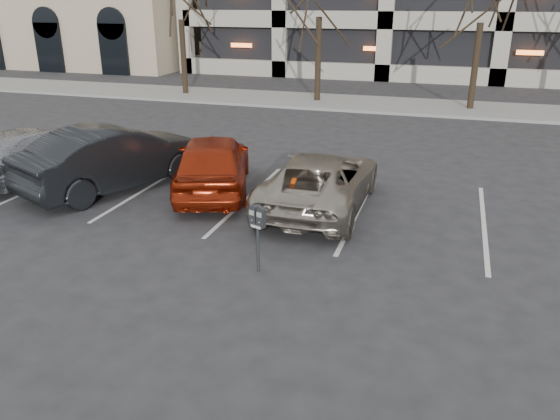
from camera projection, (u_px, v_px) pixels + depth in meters
The scene contains 8 objects.
ground at pixel (272, 242), 11.23m from camera, with size 140.00×140.00×0.00m, color #28282B.
sidewalk at pixel (380, 105), 25.43m from camera, with size 80.00×4.00×0.12m, color gray.
stall_lines at pixel (248, 198), 13.66m from camera, with size 16.90×5.20×0.00m.
parking_meter at pixel (257, 223), 9.67m from camera, with size 0.34×0.22×1.25m.
suv_silver at pixel (320, 181), 12.86m from camera, with size 2.22×4.77×1.33m.
car_red at pixel (213, 163), 13.94m from camera, with size 1.79×4.45×1.52m, color #9A250E.
car_dark at pixel (116, 157), 14.17m from camera, with size 1.76×5.04×1.66m, color black.
car_silver at pixel (35, 153), 15.13m from camera, with size 1.92×4.71×1.37m, color #9A9CA1.
Camera 1 is at (3.25, -9.70, 4.67)m, focal length 35.00 mm.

